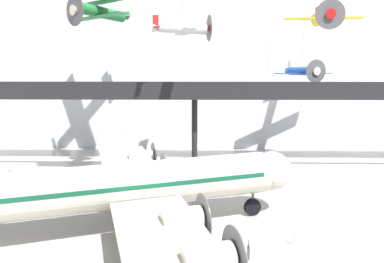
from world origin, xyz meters
name	(u,v)px	position (x,y,z in m)	size (l,w,h in m)	color
ground_plane	(190,245)	(0.00, 0.00, 0.00)	(260.00, 260.00, 0.00)	#9E9B96
hangar_back_wall	(195,50)	(0.00, 28.53, 13.66)	(140.00, 3.00, 27.32)	silver
mezzanine_walkway	(194,96)	(0.00, 19.45, 8.01)	(110.00, 3.20, 9.66)	black
airliner_silver_main	(130,186)	(-4.07, 1.66, 3.32)	(24.01, 27.98, 9.13)	beige
suspended_plane_blue_trainer	(302,71)	(13.12, 22.70, 10.79)	(7.45, 6.33, 13.41)	#1E4CAD
suspended_plane_green_biplane	(101,12)	(-10.46, 19.64, 17.32)	(7.87, 7.47, 7.72)	#1E6B33
suspended_plane_silver_racer	(183,29)	(-1.17, 15.77, 15.07)	(6.23, 7.54, 9.23)	silver
suspended_plane_yellow_lowwing	(322,16)	(10.97, 10.34, 15.48)	(6.50, 5.31, 9.02)	yellow
stanchion_barrier	(295,241)	(6.59, 0.01, 0.33)	(0.36, 0.36, 1.08)	#B2B5BA
info_sign_pedestal	(248,251)	(3.46, -1.53, 0.46)	(0.22, 0.77, 1.24)	#4C4C51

